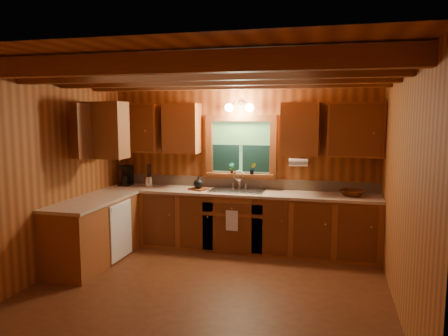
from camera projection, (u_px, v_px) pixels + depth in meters
room at (207, 181)px, 4.95m from camera, size 4.20×4.20×4.20m
ceiling_beams at (206, 75)px, 4.80m from camera, size 4.20×2.54×0.18m
base_cabinets at (200, 224)px, 6.41m from camera, size 4.20×2.22×0.86m
countertop at (201, 195)px, 6.36m from camera, size 4.20×2.24×0.04m
backsplash at (241, 183)px, 6.80m from camera, size 4.20×0.02×0.16m
dishwasher_panel at (121, 230)px, 6.07m from camera, size 0.02×0.60×0.80m
upper_cabinets at (198, 129)px, 6.39m from camera, size 4.19×1.77×0.78m
window at (241, 148)px, 6.72m from camera, size 1.12×0.08×1.00m
window_sill at (240, 175)px, 6.72m from camera, size 1.06×0.14×0.04m
wall_sconce at (239, 107)px, 6.52m from camera, size 0.45×0.21×0.17m
paper_towel_roll at (298, 162)px, 6.19m from camera, size 0.27×0.11×0.11m
dish_towel at (232, 221)px, 6.26m from camera, size 0.18×0.01×0.30m
sink at (237, 194)px, 6.55m from camera, size 0.82×0.48×0.43m
coffee_maker at (126, 175)px, 7.06m from camera, size 0.18×0.23×0.32m
utensil_crock at (149, 181)px, 6.92m from camera, size 0.13×0.13×0.37m
cutting_board at (198, 189)px, 6.63m from camera, size 0.33×0.29×0.02m
teakettle at (198, 184)px, 6.62m from camera, size 0.14×0.14×0.18m
wicker_basket at (352, 193)px, 6.13m from camera, size 0.44×0.44×0.09m
potted_plant_left at (232, 168)px, 6.71m from camera, size 0.10×0.07×0.17m
potted_plant_right at (253, 169)px, 6.62m from camera, size 0.12×0.10×0.18m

